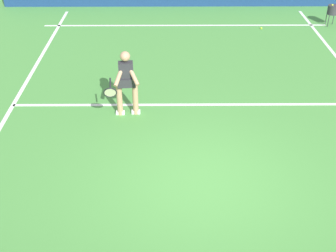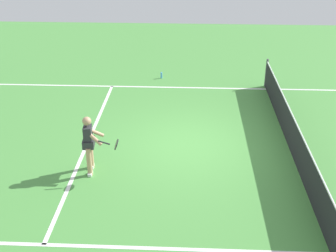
# 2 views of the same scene
# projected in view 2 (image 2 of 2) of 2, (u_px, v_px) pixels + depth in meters

# --- Properties ---
(ground_plane) EXTENTS (28.22, 28.22, 0.00)m
(ground_plane) POSITION_uv_depth(u_px,v_px,m) (187.00, 144.00, 12.86)
(ground_plane) COLOR #4C9342
(service_line_marking) EXTENTS (8.70, 0.10, 0.01)m
(service_line_marking) POSITION_uv_depth(u_px,v_px,m) (88.00, 142.00, 12.98)
(service_line_marking) COLOR white
(service_line_marking) RESTS_ON ground
(sideline_left_marking) EXTENTS (0.10, 19.71, 0.01)m
(sideline_left_marking) POSITION_uv_depth(u_px,v_px,m) (188.00, 88.00, 16.74)
(sideline_left_marking) COLOR white
(sideline_left_marking) RESTS_ON ground
(sideline_right_marking) EXTENTS (0.10, 19.71, 0.01)m
(sideline_right_marking) POSITION_uv_depth(u_px,v_px,m) (185.00, 249.00, 8.98)
(sideline_right_marking) COLOR white
(sideline_right_marking) RESTS_ON ground
(court_net) EXTENTS (9.38, 0.08, 1.06)m
(court_net) POSITION_uv_depth(u_px,v_px,m) (291.00, 131.00, 12.52)
(court_net) COLOR #4C4C51
(court_net) RESTS_ON ground
(tennis_player) EXTENTS (0.74, 0.98, 1.55)m
(tennis_player) POSITION_uv_depth(u_px,v_px,m) (90.00, 143.00, 11.19)
(tennis_player) COLOR tan
(tennis_player) RESTS_ON ground
(water_bottle) EXTENTS (0.07, 0.07, 0.24)m
(water_bottle) POSITION_uv_depth(u_px,v_px,m) (161.00, 75.00, 17.59)
(water_bottle) COLOR #4C9EE5
(water_bottle) RESTS_ON ground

